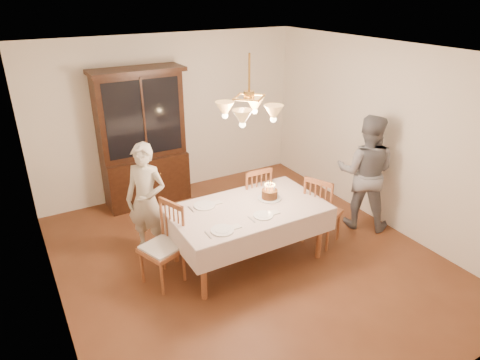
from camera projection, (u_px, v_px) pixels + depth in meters
ground at (248, 259)px, 5.58m from camera, size 5.00×5.00×0.00m
room_shell at (249, 144)px, 4.92m from camera, size 5.00×5.00×5.00m
dining_table at (248, 213)px, 5.29m from camera, size 1.90×1.10×0.76m
china_hutch at (143, 141)px, 6.67m from camera, size 1.38×0.54×2.16m
chair_far_side at (252, 202)px, 6.08m from camera, size 0.45×0.43×1.00m
chair_left_end at (162, 249)px, 4.98m from camera, size 0.55×0.56×1.00m
chair_right_end at (322, 213)px, 5.78m from camera, size 0.56×0.57×1.00m
elderly_woman at (146, 200)px, 5.44m from camera, size 0.64×0.65×1.51m
adult_in_grey at (365, 172)px, 6.05m from camera, size 1.02×1.03×1.68m
birthday_cake at (270, 195)px, 5.46m from camera, size 0.30×0.30×0.21m
place_setting_near_left at (223, 230)px, 4.76m from camera, size 0.41×0.27×0.02m
place_setting_near_right at (264, 215)px, 5.07m from camera, size 0.39×0.24×0.02m
place_setting_far_left at (205, 205)px, 5.30m from camera, size 0.42×0.27×0.02m
chandelier at (249, 111)px, 4.76m from camera, size 0.62×0.62×0.73m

